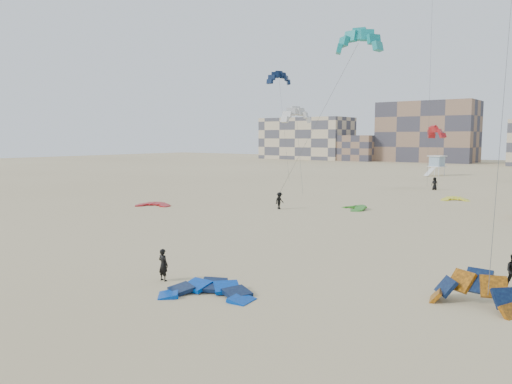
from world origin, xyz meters
The scene contains 17 objects.
ground centered at (0.00, 0.00, 0.00)m, with size 320.00×320.00×0.00m, color #CBB888.
kite_ground_blue centered at (3.55, -2.11, 0.00)m, with size 4.02×4.15×0.90m, color #003DC6, non-canonical shape.
kite_ground_orange centered at (13.84, 3.63, 0.00)m, with size 3.70×2.86×2.40m, color orange, non-canonical shape.
kite_ground_red centered at (-21.68, 17.18, 0.00)m, with size 3.36×3.55×0.53m, color #B90023, non-canonical shape.
kite_ground_green centered at (-3.26, 27.67, 0.00)m, with size 3.10×3.24×0.77m, color #359126, non-canonical shape.
kite_ground_yellow centered at (3.08, 41.27, 0.00)m, with size 2.85×2.95×0.74m, color yellow, non-canonical shape.
kitesurfer_main centered at (0.12, -1.65, 0.83)m, with size 0.61×0.40×1.66m, color black.
kitesurfer_c centered at (-9.51, 23.32, 0.86)m, with size 1.12×0.64×1.73m, color black.
kitesurfer_e centered at (-2.51, 51.76, 0.90)m, with size 0.88×0.57×1.80m, color black.
kite_fly_teal_a centered at (-0.26, 21.50, 15.32)m, with size 11.95×4.57×15.72m.
kite_fly_grey centered at (-16.79, 38.13, 10.07)m, with size 9.99×12.80×10.66m.
kite_fly_navy centered at (-25.10, 46.30, 16.26)m, with size 7.19×6.72×16.46m.
kite_fly_red centered at (-5.50, 61.48, 8.00)m, with size 5.48×5.48×8.64m.
lifeguard_tower_far centered at (-10.51, 79.27, 1.90)m, with size 3.26×5.56×3.84m.
condo_west_a centered at (-70.00, 130.00, 7.00)m, with size 30.00×15.00×14.00m, color #C9B593.
condo_west_b centered at (-30.00, 134.00, 9.00)m, with size 28.00×14.00×18.00m, color #866651.
condo_fill_left centered at (-50.00, 128.00, 4.00)m, with size 12.00×10.00×8.00m, color #866651.
Camera 1 is at (18.73, -18.80, 7.28)m, focal length 35.00 mm.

